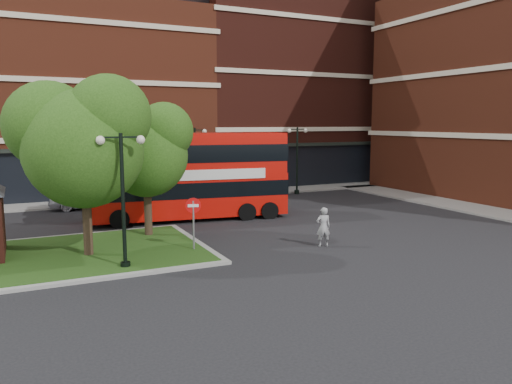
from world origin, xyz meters
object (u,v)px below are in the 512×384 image
woman (323,227)px  car_white (263,188)px  car_silver (88,196)px  bus (187,170)px

woman → car_white: 15.03m
car_silver → car_white: (12.25, 0.00, -0.18)m
bus → car_white: bus is taller
woman → car_silver: bearing=-46.2°
woman → car_silver: 16.52m
car_silver → bus: bearing=-136.3°
car_silver → woman: bearing=-144.4°
car_silver → car_white: bearing=-83.6°
woman → car_silver: woman is taller
bus → car_white: size_ratio=3.04×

